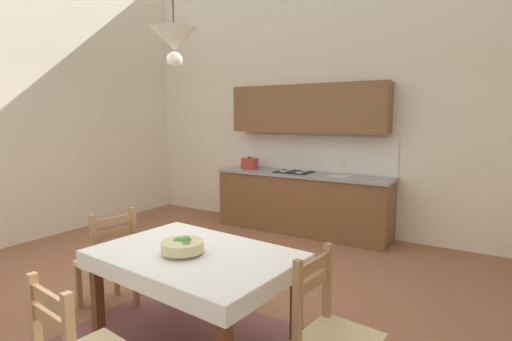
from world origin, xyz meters
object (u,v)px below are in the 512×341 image
Objects in this scene: dining_chair_tv_side at (108,262)px; pendant_lamp at (174,40)px; dining_table at (194,268)px; fruit_bowl at (183,246)px; dining_chair_window_side at (333,336)px; kitchen_cabinetry at (303,175)px.

pendant_lamp is (0.92, -0.06, 1.80)m from dining_chair_tv_side.
dining_chair_tv_side is 2.02m from pendant_lamp.
dining_table is 0.20m from fruit_bowl.
dining_chair_tv_side and dining_chair_window_side have the same top height.
fruit_bowl is (0.58, -3.28, -0.04)m from kitchen_cabinetry.
dining_chair_window_side is 2.17m from pendant_lamp.
dining_chair_window_side is at bearing -0.91° from pendant_lamp.
dining_chair_tv_side is (-1.06, 0.07, -0.19)m from dining_table.
dining_chair_window_side is at bearing -62.40° from kitchen_cabinetry.
dining_chair_window_side is 1.17m from fruit_bowl.
fruit_bowl is at bearing -116.51° from dining_table.
kitchen_cabinetry is 3.52m from pendant_lamp.
dining_chair_tv_side is at bearing 177.83° from dining_chair_window_side.
dining_chair_tv_side reaches higher than dining_table.
kitchen_cabinetry is 8.83× the size of fruit_bowl.
dining_table is 5.05× the size of fruit_bowl.
pendant_lamp is at bearing -81.56° from kitchen_cabinetry.
dining_chair_tv_side is at bearing 176.17° from pendant_lamp.
fruit_bowl is at bearing -37.61° from pendant_lamp.
dining_chair_tv_side is at bearing -98.01° from kitchen_cabinetry.
dining_table is 1.08m from dining_chair_tv_side.
dining_table is at bearing -79.08° from kitchen_cabinetry.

